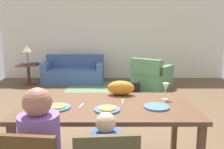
% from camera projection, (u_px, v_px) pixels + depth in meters
% --- Properties ---
extents(ground_plane, '(7.19, 6.47, 0.02)m').
position_uv_depth(ground_plane, '(114.00, 112.00, 4.32)').
color(ground_plane, brown).
extents(back_wall, '(7.19, 0.10, 2.70)m').
position_uv_depth(back_wall, '(113.00, 37.00, 7.30)').
color(back_wall, silver).
rests_on(back_wall, ground_plane).
extents(dining_table, '(1.77, 0.94, 0.76)m').
position_uv_depth(dining_table, '(107.00, 111.00, 2.35)').
color(dining_table, brown).
rests_on(dining_table, ground_plane).
extents(plate_near_man, '(0.25, 0.25, 0.02)m').
position_uv_depth(plate_near_man, '(57.00, 107.00, 2.21)').
color(plate_near_man, teal).
rests_on(plate_near_man, dining_table).
extents(pizza_near_man, '(0.17, 0.17, 0.01)m').
position_uv_depth(pizza_near_man, '(57.00, 106.00, 2.21)').
color(pizza_near_man, '#E19449').
rests_on(pizza_near_man, plate_near_man).
extents(plate_near_child, '(0.25, 0.25, 0.02)m').
position_uv_depth(plate_near_child, '(107.00, 110.00, 2.15)').
color(plate_near_child, '#51709C').
rests_on(plate_near_child, dining_table).
extents(pizza_near_child, '(0.17, 0.17, 0.01)m').
position_uv_depth(pizza_near_child, '(107.00, 108.00, 2.15)').
color(pizza_near_child, gold).
rests_on(pizza_near_child, plate_near_child).
extents(plate_near_woman, '(0.25, 0.25, 0.02)m').
position_uv_depth(plate_near_woman, '(156.00, 107.00, 2.23)').
color(plate_near_woman, teal).
rests_on(plate_near_woman, dining_table).
extents(wine_glass, '(0.07, 0.07, 0.19)m').
position_uv_depth(wine_glass, '(165.00, 88.00, 2.49)').
color(wine_glass, silver).
rests_on(wine_glass, dining_table).
extents(fork, '(0.04, 0.15, 0.01)m').
position_uv_depth(fork, '(81.00, 106.00, 2.28)').
color(fork, silver).
rests_on(fork, dining_table).
extents(knife, '(0.02, 0.17, 0.01)m').
position_uv_depth(knife, '(122.00, 101.00, 2.43)').
color(knife, silver).
rests_on(knife, dining_table).
extents(cat, '(0.33, 0.18, 0.17)m').
position_uv_depth(cat, '(120.00, 88.00, 2.68)').
color(cat, orange).
rests_on(cat, dining_table).
extents(area_rug, '(2.60, 1.80, 0.01)m').
position_uv_depth(area_rug, '(114.00, 89.00, 5.99)').
color(area_rug, '#628159').
rests_on(area_rug, ground_plane).
extents(couch, '(1.75, 0.86, 0.82)m').
position_uv_depth(couch, '(74.00, 72.00, 6.78)').
color(couch, '#405E8F').
rests_on(couch, ground_plane).
extents(armchair, '(1.20, 1.20, 0.82)m').
position_uv_depth(armchair, '(151.00, 76.00, 6.09)').
color(armchair, '#5B8B5A').
rests_on(armchair, ground_plane).
extents(side_table, '(0.56, 0.56, 0.58)m').
position_uv_depth(side_table, '(28.00, 72.00, 6.51)').
color(side_table, '#512E2B').
rests_on(side_table, ground_plane).
extents(table_lamp, '(0.26, 0.26, 0.54)m').
position_uv_depth(table_lamp, '(27.00, 50.00, 6.39)').
color(table_lamp, '#44423F').
rests_on(table_lamp, side_table).
extents(book_lower, '(0.22, 0.16, 0.03)m').
position_uv_depth(book_lower, '(34.00, 64.00, 6.52)').
color(book_lower, '#A23129').
rests_on(book_lower, side_table).
extents(book_upper, '(0.22, 0.16, 0.03)m').
position_uv_depth(book_upper, '(34.00, 63.00, 6.51)').
color(book_upper, '#30597E').
rests_on(book_upper, book_lower).
extents(handbag, '(0.32, 0.16, 0.26)m').
position_uv_depth(handbag, '(133.00, 87.00, 5.68)').
color(handbag, black).
rests_on(handbag, ground_plane).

